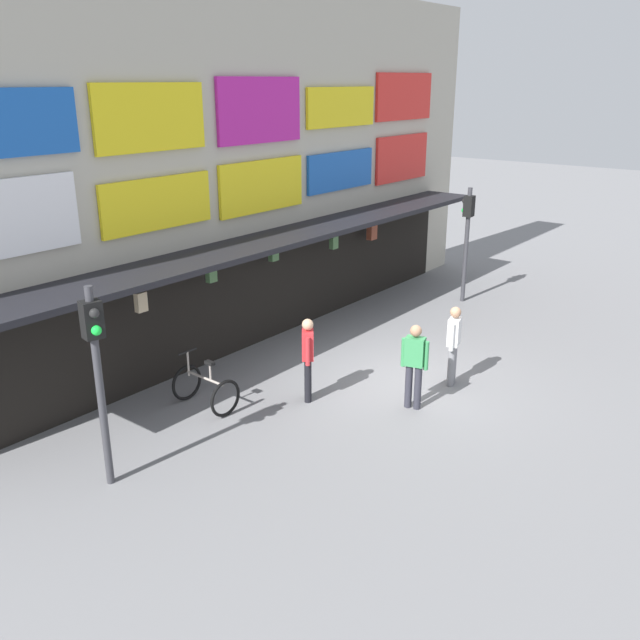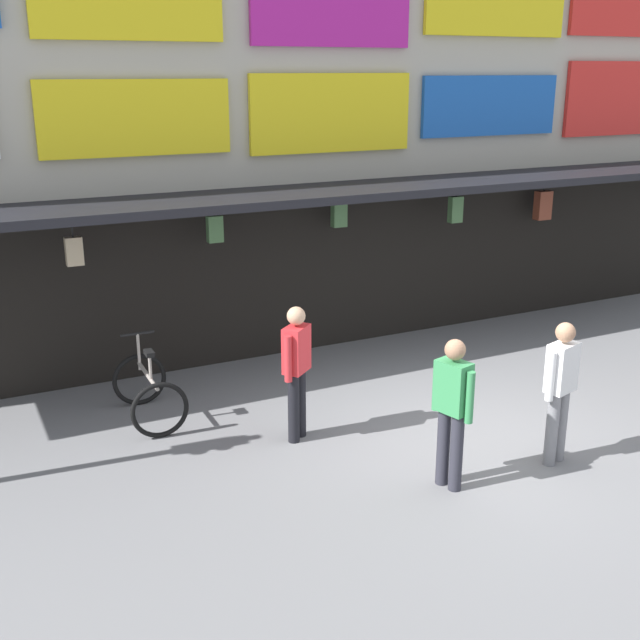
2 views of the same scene
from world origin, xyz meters
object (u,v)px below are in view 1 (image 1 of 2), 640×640
object	(u,v)px
pedestrian_in_black	(414,362)
traffic_light_far	(467,226)
pedestrian_in_blue	(308,355)
pedestrian_in_purple	(454,341)
traffic_light_near	(96,356)
bicycle_parked	(205,389)

from	to	relation	value
pedestrian_in_black	traffic_light_far	bearing A→B (deg)	19.57
traffic_light_far	pedestrian_in_blue	size ratio (longest dim) A/B	1.90
traffic_light_far	pedestrian_in_black	size ratio (longest dim) A/B	1.90
traffic_light_far	pedestrian_in_black	bearing A→B (deg)	-160.43
pedestrian_in_purple	pedestrian_in_blue	xyz separation A→B (m)	(-2.39, 1.86, 0.00)
traffic_light_far	pedestrian_in_blue	distance (m)	7.75
traffic_light_near	pedestrian_in_black	xyz separation A→B (m)	(5.15, -2.35, -1.19)
traffic_light_near	bicycle_parked	size ratio (longest dim) A/B	2.72
traffic_light_near	bicycle_parked	bearing A→B (deg)	15.73
traffic_light_far	bicycle_parked	bearing A→B (deg)	175.33
pedestrian_in_black	pedestrian_in_blue	distance (m)	2.03
traffic_light_near	pedestrian_in_black	distance (m)	5.78
bicycle_parked	pedestrian_in_blue	size ratio (longest dim) A/B	0.70
pedestrian_in_purple	pedestrian_in_blue	distance (m)	3.02
traffic_light_far	traffic_light_near	bearing A→B (deg)	-179.91
bicycle_parked	traffic_light_far	bearing A→B (deg)	-4.67
bicycle_parked	pedestrian_in_black	xyz separation A→B (m)	(2.44, -3.11, 0.55)
pedestrian_in_black	pedestrian_in_purple	world-z (taller)	same
traffic_light_far	pedestrian_in_purple	bearing A→B (deg)	-155.05
bicycle_parked	pedestrian_in_blue	xyz separation A→B (m)	(1.47, -1.33, 0.55)
traffic_light_near	pedestrian_in_blue	world-z (taller)	traffic_light_near
bicycle_parked	pedestrian_in_black	size ratio (longest dim) A/B	0.70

